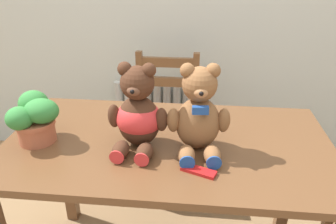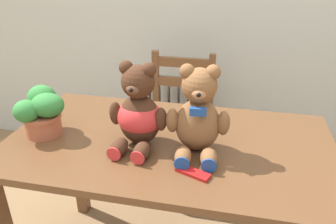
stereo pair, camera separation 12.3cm
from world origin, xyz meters
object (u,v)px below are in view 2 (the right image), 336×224
(wooden_chair_behind, at_px, (179,124))
(potted_plant, at_px, (41,111))
(teddy_bear_right, at_px, (198,116))
(chocolate_bar, at_px, (193,173))
(teddy_bear_left, at_px, (139,113))

(wooden_chair_behind, bearing_deg, potted_plant, 61.48)
(teddy_bear_right, distance_m, potted_plant, 0.64)
(teddy_bear_right, xyz_separation_m, potted_plant, (-0.64, -0.01, -0.04))
(wooden_chair_behind, xyz_separation_m, chocolate_bar, (0.22, -0.94, 0.33))
(teddy_bear_left, bearing_deg, potted_plant, 5.12)
(teddy_bear_right, relative_size, potted_plant, 1.70)
(teddy_bear_right, distance_m, chocolate_bar, 0.21)
(potted_plant, bearing_deg, chocolate_bar, -13.01)
(wooden_chair_behind, bearing_deg, teddy_bear_left, 88.74)
(teddy_bear_left, distance_m, chocolate_bar, 0.31)
(chocolate_bar, bearing_deg, potted_plant, 166.99)
(wooden_chair_behind, xyz_separation_m, potted_plant, (-0.43, -0.79, 0.43))
(teddy_bear_right, height_order, potted_plant, teddy_bear_right)
(teddy_bear_left, relative_size, teddy_bear_right, 0.99)
(potted_plant, relative_size, chocolate_bar, 1.64)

